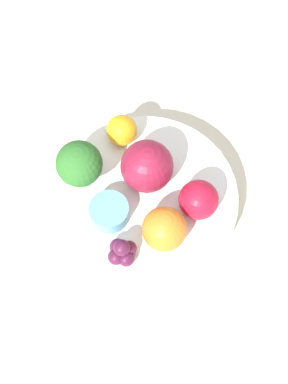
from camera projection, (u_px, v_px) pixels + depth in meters
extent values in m
plane|color=gray|center=(144.00, 214.00, 0.66)|extent=(6.00, 6.00, 0.00)
cube|color=beige|center=(144.00, 211.00, 0.65)|extent=(1.20, 1.20, 0.02)
cylinder|color=white|center=(144.00, 202.00, 0.63)|extent=(0.22, 0.22, 0.04)
cylinder|color=#99C17A|center=(82.00, 176.00, 0.61)|extent=(0.02, 0.02, 0.02)
sphere|color=#2D6B28|center=(79.00, 164.00, 0.58)|extent=(0.05, 0.05, 0.05)
sphere|color=maroon|center=(147.00, 166.00, 0.59)|extent=(0.06, 0.06, 0.06)
sphere|color=#B7142D|center=(199.00, 200.00, 0.59)|extent=(0.04, 0.04, 0.04)
sphere|color=orange|center=(164.00, 229.00, 0.57)|extent=(0.05, 0.05, 0.05)
sphere|color=orange|center=(122.00, 130.00, 0.63)|extent=(0.04, 0.04, 0.04)
sphere|color=#511938|center=(116.00, 257.00, 0.57)|extent=(0.02, 0.02, 0.02)
sphere|color=#511938|center=(126.00, 258.00, 0.57)|extent=(0.02, 0.02, 0.02)
sphere|color=#511938|center=(129.00, 249.00, 0.58)|extent=(0.02, 0.02, 0.02)
sphere|color=#511938|center=(118.00, 247.00, 0.58)|extent=(0.02, 0.02, 0.02)
sphere|color=#511938|center=(122.00, 248.00, 0.56)|extent=(0.02, 0.02, 0.02)
cylinder|color=#66B2DB|center=(109.00, 212.00, 0.59)|extent=(0.04, 0.04, 0.02)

